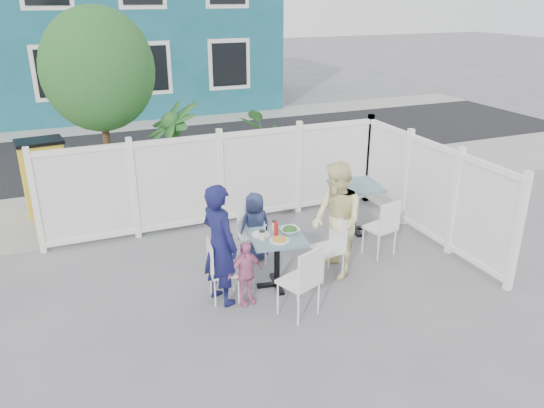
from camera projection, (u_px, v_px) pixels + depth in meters
name	position (u px, v px, depth m)	size (l,w,h in m)	color
ground	(269.00, 290.00, 7.15)	(80.00, 80.00, 0.00)	slate
near_sidewalk	(196.00, 197.00, 10.41)	(24.00, 2.60, 0.01)	gray
street	(159.00, 150.00, 13.59)	(24.00, 5.00, 0.01)	black
far_sidewalk	(139.00, 124.00, 16.25)	(24.00, 1.60, 0.01)	gray
building	(99.00, 17.00, 17.88)	(11.00, 6.00, 6.00)	#12525B
fence_back	(221.00, 181.00, 8.96)	(5.86, 0.08, 1.60)	white
fence_right	(429.00, 192.00, 8.44)	(0.08, 3.66, 1.60)	white
tree	(98.00, 70.00, 8.46)	(1.80, 1.62, 3.59)	#382316
utility_cabinet	(45.00, 179.00, 9.40)	(0.71, 0.51, 1.33)	gold
potted_shrub_a	(175.00, 160.00, 9.26)	(1.14, 1.14, 2.03)	#1A4D20
potted_shrub_b	(282.00, 158.00, 9.94)	(1.53, 1.33, 1.70)	#1A4D20
main_table	(277.00, 247.00, 7.07)	(0.81, 0.81, 0.74)	#385F74
spare_table	(355.00, 195.00, 8.76)	(0.88, 0.88, 0.81)	#385F74
chair_left	(218.00, 266.00, 6.77)	(0.41, 0.42, 0.83)	white
chair_right	(332.00, 243.00, 7.35)	(0.43, 0.44, 0.88)	white
chair_back	(251.00, 228.00, 7.82)	(0.46, 0.45, 0.87)	white
chair_near	(304.00, 277.00, 6.38)	(0.55, 0.54, 0.94)	white
chair_spare	(384.00, 224.00, 7.92)	(0.48, 0.47, 0.90)	white
man	(220.00, 245.00, 6.64)	(0.59, 0.38, 1.60)	#131442
woman	(337.00, 221.00, 7.29)	(0.80, 0.62, 1.64)	#EBDC5C
boy	(255.00, 226.00, 7.85)	(0.51, 0.33, 1.04)	navy
toddler	(245.00, 273.00, 6.71)	(0.51, 0.21, 0.87)	pink
plate_main	(279.00, 240.00, 6.87)	(0.26, 0.26, 0.02)	white
plate_side	(261.00, 234.00, 7.04)	(0.24, 0.24, 0.02)	white
salad_bowl	(290.00, 230.00, 7.10)	(0.26, 0.26, 0.06)	white
coffee_cup_a	(262.00, 236.00, 6.89)	(0.08, 0.08, 0.12)	beige
coffee_cup_b	(275.00, 226.00, 7.17)	(0.08, 0.08, 0.12)	beige
ketchup_bottle	(276.00, 229.00, 7.01)	(0.05, 0.05, 0.17)	#B70F0E
salt_shaker	(266.00, 227.00, 7.18)	(0.03, 0.03, 0.07)	white
pepper_shaker	(266.00, 228.00, 7.17)	(0.03, 0.03, 0.07)	black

